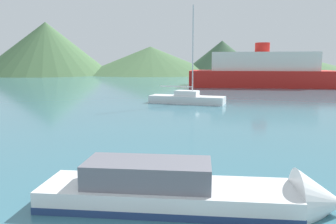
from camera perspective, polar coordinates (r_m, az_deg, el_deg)
motorboat_near at (r=9.25m, az=4.78°, el=-13.94°), size 8.18×1.93×1.84m
sailboat_inner at (r=32.09m, az=3.31°, el=2.39°), size 7.60×3.54×9.31m
ferry_distant at (r=57.83m, az=15.94°, el=6.81°), size 23.97×9.99×7.25m
hill_west at (r=116.88m, az=-20.39°, el=10.30°), size 43.00×43.00×17.16m
hill_central at (r=114.93m, az=-3.07°, el=8.95°), size 47.73×47.73×9.51m
hill_east at (r=114.31m, az=9.37°, el=9.33°), size 28.73×28.73×11.40m
hill_far_east at (r=114.90m, az=19.66°, el=7.87°), size 52.30×52.30×7.13m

